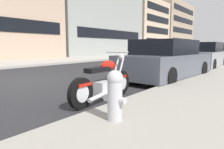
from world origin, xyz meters
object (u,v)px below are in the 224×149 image
parked_car_second_in_row (166,61)px  parked_car_mid_block (203,56)px  parked_motorcycle (104,82)px  parked_car_behind_motorcycle (219,53)px  fire_hydrant (115,94)px  car_opposite_curb (155,51)px

parked_car_second_in_row → parked_car_mid_block: parked_car_second_in_row is taller
parked_car_second_in_row → parked_motorcycle: bearing=-173.8°
parked_motorcycle → parked_car_behind_motorcycle: size_ratio=0.50×
parked_motorcycle → parked_car_mid_block: parked_car_mid_block is taller
fire_hydrant → car_opposite_curb: bearing=23.9°
parked_car_mid_block → car_opposite_curb: size_ratio=0.91×
parked_car_mid_block → fire_hydrant: 10.32m
parked_motorcycle → parked_car_mid_block: (9.09, 0.10, 0.27)m
parked_car_behind_motorcycle → car_opposite_curb: size_ratio=0.90×
parked_car_mid_block → parked_car_behind_motorcycle: 5.68m
parked_car_behind_motorcycle → parked_car_second_in_row: bearing=180.0°
parked_car_second_in_row → parked_car_mid_block: bearing=3.0°
parked_car_second_in_row → parked_car_mid_block: 5.15m
parked_motorcycle → fire_hydrant: (-1.16, -1.15, 0.11)m
parked_car_behind_motorcycle → car_opposite_curb: 8.81m
car_opposite_curb → parked_motorcycle: bearing=20.8°
fire_hydrant → parked_car_mid_block: bearing=7.0°
parked_car_mid_block → parked_car_second_in_row: bearing=179.3°
parked_motorcycle → car_opposite_curb: car_opposite_curb is taller
parked_car_second_in_row → fire_hydrant: bearing=-161.8°
parked_car_behind_motorcycle → parked_car_mid_block: bearing=-178.7°
parked_car_mid_block → car_opposite_curb: parked_car_mid_block is taller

